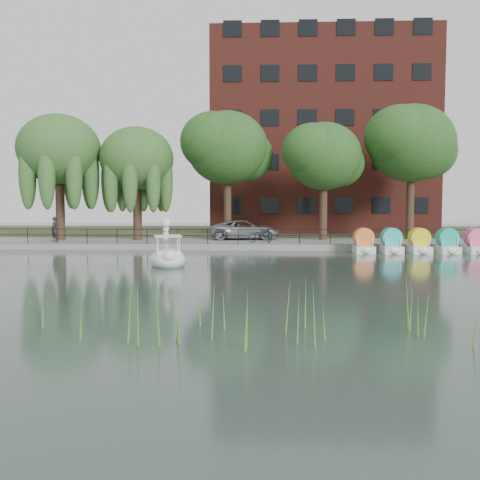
# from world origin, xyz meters

# --- Properties ---
(ground_plane) EXTENTS (120.00, 120.00, 0.00)m
(ground_plane) POSITION_xyz_m (0.00, 0.00, 0.00)
(ground_plane) COLOR #3C504C
(promenade) EXTENTS (40.00, 6.00, 0.40)m
(promenade) POSITION_xyz_m (0.00, 16.00, 0.20)
(promenade) COLOR gray
(promenade) RESTS_ON ground_plane
(kerb) EXTENTS (40.00, 0.25, 0.40)m
(kerb) POSITION_xyz_m (0.00, 13.05, 0.20)
(kerb) COLOR gray
(kerb) RESTS_ON ground_plane
(land_strip) EXTENTS (60.00, 22.00, 0.36)m
(land_strip) POSITION_xyz_m (0.00, 30.00, 0.18)
(land_strip) COLOR #47512D
(land_strip) RESTS_ON ground_plane
(railing) EXTENTS (32.00, 0.05, 1.00)m
(railing) POSITION_xyz_m (0.00, 13.25, 1.15)
(railing) COLOR black
(railing) RESTS_ON promenade
(apartment_building) EXTENTS (20.00, 10.07, 18.00)m
(apartment_building) POSITION_xyz_m (7.00, 29.97, 9.36)
(apartment_building) COLOR #4C1E16
(apartment_building) RESTS_ON land_strip
(willow_left) EXTENTS (5.88, 5.88, 9.01)m
(willow_left) POSITION_xyz_m (-13.00, 16.50, 6.87)
(willow_left) COLOR #473323
(willow_left) RESTS_ON promenade
(willow_mid) EXTENTS (5.32, 5.32, 8.15)m
(willow_mid) POSITION_xyz_m (-7.50, 17.00, 6.25)
(willow_mid) COLOR #473323
(willow_mid) RESTS_ON promenade
(broadleaf_center) EXTENTS (6.00, 6.00, 9.25)m
(broadleaf_center) POSITION_xyz_m (-1.00, 18.00, 7.06)
(broadleaf_center) COLOR #473323
(broadleaf_center) RESTS_ON promenade
(broadleaf_right) EXTENTS (5.40, 5.40, 8.32)m
(broadleaf_right) POSITION_xyz_m (6.00, 17.50, 6.39)
(broadleaf_right) COLOR #473323
(broadleaf_right) RESTS_ON promenade
(broadleaf_far) EXTENTS (6.30, 6.30, 9.71)m
(broadleaf_far) POSITION_xyz_m (12.50, 18.50, 7.40)
(broadleaf_far) COLOR #473323
(broadleaf_far) RESTS_ON promenade
(minivan) EXTENTS (3.19, 6.08, 1.63)m
(minivan) POSITION_xyz_m (0.28, 17.47, 1.22)
(minivan) COLOR gray
(minivan) RESTS_ON promenade
(bicycle) EXTENTS (0.98, 1.81, 1.00)m
(bicycle) POSITION_xyz_m (1.49, 14.94, 0.90)
(bicycle) COLOR gray
(bicycle) RESTS_ON promenade
(pedestrian) EXTENTS (0.86, 0.81, 1.98)m
(pedestrian) POSITION_xyz_m (-12.69, 14.58, 1.39)
(pedestrian) COLOR black
(pedestrian) RESTS_ON promenade
(swan_boat) EXTENTS (2.37, 3.11, 2.35)m
(swan_boat) POSITION_xyz_m (-3.07, 4.38, 0.51)
(swan_boat) COLOR white
(swan_boat) RESTS_ON ground_plane
(pedal_boat_row) EXTENTS (9.65, 1.70, 1.40)m
(pedal_boat_row) POSITION_xyz_m (12.08, 11.64, 0.61)
(pedal_boat_row) COLOR white
(pedal_boat_row) RESTS_ON ground_plane
(reed_bank) EXTENTS (24.00, 2.40, 1.20)m
(reed_bank) POSITION_xyz_m (2.00, -9.50, 0.60)
(reed_bank) COLOR #669938
(reed_bank) RESTS_ON ground_plane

